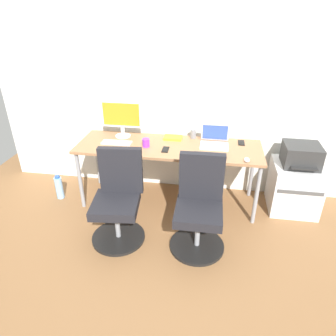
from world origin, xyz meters
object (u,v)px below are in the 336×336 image
Objects in this scene: side_cabinet at (294,187)px; desktop_monitor at (122,116)px; office_chair_left at (118,201)px; printer at (301,155)px; water_bottle_on_floor at (59,187)px; office_chair_right at (199,208)px; open_laptop at (215,140)px; coffee_mug at (146,143)px.

side_cabinet is 2.15m from desktop_monitor.
office_chair_left is 1.07m from desktop_monitor.
desktop_monitor reaches higher than side_cabinet.
office_chair_left is 2.02m from printer.
water_bottle_on_floor is at bearing -175.27° from side_cabinet.
side_cabinet is 1.42× the size of printer.
open_laptop is (0.10, 0.80, 0.37)m from office_chair_right.
printer is (0.00, -0.00, 0.40)m from side_cabinet.
desktop_monitor is (-0.99, 0.89, 0.56)m from office_chair_right.
open_laptop is at bearing 7.75° from water_bottle_on_floor.
printer is 4.35× the size of coffee_mug.
coffee_mug is (1.09, 0.08, 0.63)m from water_bottle_on_floor.
office_chair_left is at bearing -156.91° from printer.
office_chair_right is 3.03× the size of open_laptop.
coffee_mug is (0.15, 0.64, 0.36)m from office_chair_left.
printer is 2.05m from desktop_monitor.
water_bottle_on_floor is at bearing 149.58° from office_chair_left.
office_chair_left is at bearing -103.20° from coffee_mug.
coffee_mug is at bearing 76.80° from office_chair_left.
desktop_monitor is at bearing 143.68° from coffee_mug.
open_laptop is 0.77m from coffee_mug.
office_chair_right is 3.03× the size of water_bottle_on_floor.
printer is 1.29× the size of water_bottle_on_floor.
office_chair_left is 0.75m from coffee_mug.
office_chair_left is 3.03× the size of open_laptop.
open_laptop is at bearing 178.78° from side_cabinet.
water_bottle_on_floor is at bearing -156.22° from desktop_monitor.
desktop_monitor is 1.11m from open_laptop.
printer is at bearing 4.91° from coffee_mug.
office_chair_left and office_chair_right have the same top height.
side_cabinet is 1.83× the size of water_bottle_on_floor.
side_cabinet is at bearing 37.00° from office_chair_right.
water_bottle_on_floor is (-0.94, 0.55, -0.28)m from office_chair_left.
office_chair_left is 1.96× the size of desktop_monitor.
open_laptop is at bearing 82.95° from office_chair_right.
desktop_monitor is (0.76, 0.33, 0.84)m from water_bottle_on_floor.
side_cabinet is 1.77m from coffee_mug.
side_cabinet is at bearing 90.00° from printer.
office_chair_left is 2.00m from side_cabinet.
office_chair_left is 2.35× the size of printer.
coffee_mug reaches higher than printer.
open_laptop is (0.90, 0.80, 0.37)m from office_chair_left.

